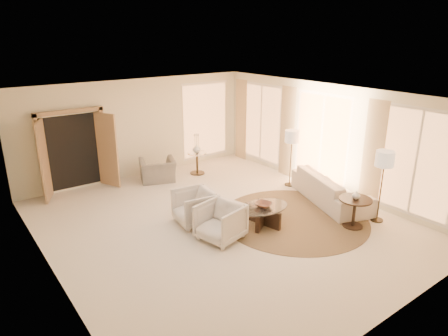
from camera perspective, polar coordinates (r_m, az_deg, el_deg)
room at (r=8.42m, az=-0.56°, el=0.69°), size 7.04×8.04×2.83m
windows_right at (r=10.81m, az=14.10°, el=3.97°), size 0.10×6.40×2.40m
window_back_corner at (r=12.84m, az=-2.67°, el=6.83°), size 1.70×0.10×2.40m
curtains_right at (r=11.36m, az=10.43°, el=4.67°), size 0.06×5.20×2.60m
french_doors at (r=11.07m, az=-20.57°, el=2.14°), size 1.95×0.66×2.16m
area_rug at (r=9.29m, az=9.88°, el=-7.06°), size 3.82×3.82×0.01m
sofa at (r=10.25m, az=14.97°, el=-2.79°), size 1.73×2.62×0.71m
armchair_left at (r=8.80m, az=-4.18°, el=-5.34°), size 0.88×0.92×0.85m
armchair_right at (r=8.13m, az=-0.52°, el=-7.48°), size 0.93×0.97×0.84m
accent_chair at (r=11.40m, az=-9.50°, el=0.19°), size 1.13×0.93×0.85m
coffee_table at (r=8.80m, az=5.60°, el=-6.47°), size 1.57×1.57×0.44m
end_table at (r=9.05m, az=18.16°, el=-5.41°), size 0.70×0.70×0.66m
side_table at (r=11.87m, az=-3.86°, el=1.02°), size 0.56×0.56×0.66m
floor_lamp_near at (r=10.81m, az=9.68°, el=4.11°), size 0.38×0.38×1.55m
floor_lamp_far at (r=9.21m, az=21.96°, el=0.79°), size 0.39×0.39×1.63m
bowl at (r=8.71m, az=5.65°, el=-5.24°), size 0.45×0.45×0.09m
end_vase at (r=8.94m, az=18.35°, el=-3.69°), size 0.19×0.19×0.18m
side_vase at (r=11.76m, az=-3.91°, el=2.79°), size 0.29×0.29×0.26m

